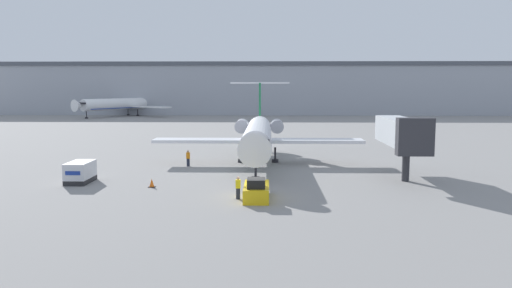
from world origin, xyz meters
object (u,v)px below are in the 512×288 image
jet_bridge (401,133)px  worker_near_tug (238,187)px  worker_by_wing (188,158)px  airplane_parked_far_left (130,104)px  pushback_tug (256,191)px  airplane_main (258,135)px  luggage_cart (80,172)px  traffic_cone_left (152,183)px

jet_bridge → worker_near_tug: bearing=-147.1°
worker_by_wing → airplane_parked_far_left: 98.36m
worker_by_wing → jet_bridge: bearing=-15.5°
pushback_tug → worker_by_wing: pushback_tug is taller
worker_near_tug → jet_bridge: 18.75m
airplane_main → jet_bridge: airplane_main is taller
luggage_cart → jet_bridge: jet_bridge is taller
worker_near_tug → jet_bridge: jet_bridge is taller
airplane_main → luggage_cart: airplane_main is taller
worker_near_tug → worker_by_wing: size_ratio=1.00×
worker_near_tug → airplane_parked_far_left: airplane_parked_far_left is taller
pushback_tug → traffic_cone_left: bearing=154.9°
airplane_main → traffic_cone_left: bearing=-123.5°
pushback_tug → worker_by_wing: size_ratio=2.57×
worker_by_wing → traffic_cone_left: (-1.40, -11.61, -0.60)m
airplane_main → luggage_cart: bearing=-143.8°
luggage_cart → worker_by_wing: bearing=48.4°
airplane_main → pushback_tug: 18.59m
worker_by_wing → airplane_parked_far_left: bearing=109.2°
airplane_parked_far_left → jet_bridge: airplane_parked_far_left is taller
luggage_cart → pushback_tug: bearing=-21.0°
airplane_main → worker_by_wing: (-7.82, -2.33, -2.40)m
worker_near_tug → worker_by_wing: 17.41m
pushback_tug → jet_bridge: size_ratio=0.42×
airplane_main → worker_by_wing: 8.50m
airplane_main → worker_by_wing: size_ratio=14.95×
traffic_cone_left → jet_bridge: jet_bridge is taller
worker_near_tug → airplane_parked_far_left: bearing=109.7°
pushback_tug → luggage_cart: size_ratio=1.31×
traffic_cone_left → jet_bridge: 24.47m
airplane_parked_far_left → jet_bridge: size_ratio=2.98×
worker_by_wing → airplane_parked_far_left: (-32.41, 92.83, 2.68)m
airplane_main → worker_near_tug: (-1.21, -18.44, -2.40)m
worker_by_wing → jet_bridge: jet_bridge is taller
pushback_tug → jet_bridge: bearing=35.4°
traffic_cone_left → pushback_tug: bearing=-25.1°
worker_by_wing → luggage_cart: bearing=-131.6°
airplane_parked_far_left → jet_bridge: bearing=-61.2°
airplane_main → luggage_cart: 20.46m
luggage_cart → airplane_parked_far_left: size_ratio=0.11×
luggage_cart → jet_bridge: size_ratio=0.32×
traffic_cone_left → jet_bridge: (23.49, 5.51, 4.08)m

